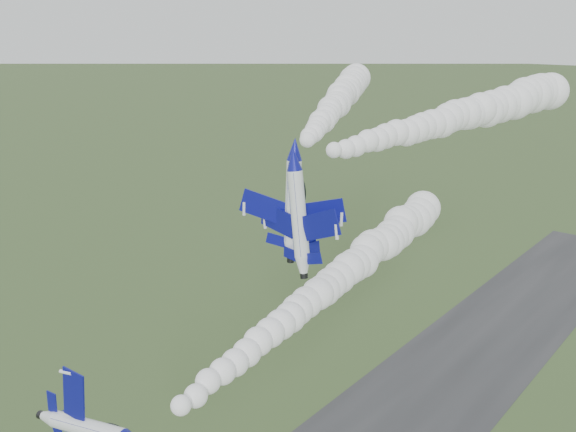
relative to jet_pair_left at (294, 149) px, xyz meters
The scene contains 5 objects.
smoke_trail_jet_lead 18.58m from the jet_pair_left, 85.32° to the left, with size 5.45×62.51×5.45m, color silver, non-canonical shape.
jet_pair_left is the anchor object (origin of this frame).
smoke_trail_jet_pair_left 30.96m from the jet_pair_left, 116.23° to the left, with size 5.34×54.73×5.34m, color silver, non-canonical shape.
jet_pair_right 1.56m from the jet_pair_left, 58.88° to the right, with size 11.83×14.13×3.63m.
smoke_trail_jet_pair_right 29.55m from the jet_pair_left, 79.51° to the left, with size 5.80×54.37×5.80m, color silver, non-canonical shape.
Camera 1 is at (40.90, -35.40, 60.65)m, focal length 40.00 mm.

